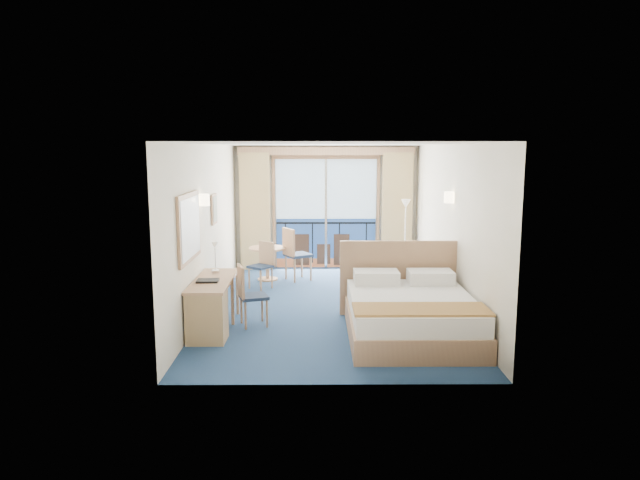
{
  "coord_description": "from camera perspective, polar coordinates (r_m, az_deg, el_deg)",
  "views": [
    {
      "loc": [
        -0.21,
        -9.32,
        2.62
      ],
      "look_at": [
        -0.15,
        0.2,
        1.1
      ],
      "focal_mm": 32.0,
      "sensor_mm": 36.0,
      "label": 1
    }
  ],
  "objects": [
    {
      "name": "floor",
      "position": [
        9.68,
        0.91,
        -6.62
      ],
      "size": [
        6.5,
        6.5,
        0.0
      ],
      "primitive_type": "plane",
      "color": "navy",
      "rests_on": "ground"
    },
    {
      "name": "room_walls",
      "position": [
        9.36,
        0.94,
        3.92
      ],
      "size": [
        4.04,
        6.54,
        2.72
      ],
      "color": "silver",
      "rests_on": "ground"
    },
    {
      "name": "balcony_door",
      "position": [
        12.63,
        0.57,
        2.36
      ],
      "size": [
        2.36,
        0.03,
        2.52
      ],
      "color": "navy",
      "rests_on": "room_walls"
    },
    {
      "name": "curtain_left",
      "position": [
        12.54,
        -6.5,
        2.86
      ],
      "size": [
        0.65,
        0.22,
        2.55
      ],
      "primitive_type": "cube",
      "color": "tan",
      "rests_on": "room_walls"
    },
    {
      "name": "curtain_right",
      "position": [
        12.59,
        7.69,
        2.86
      ],
      "size": [
        0.65,
        0.22,
        2.55
      ],
      "primitive_type": "cube",
      "color": "tan",
      "rests_on": "room_walls"
    },
    {
      "name": "pelmet",
      "position": [
        12.42,
        0.62,
        8.89
      ],
      "size": [
        3.8,
        0.25,
        0.18
      ],
      "primitive_type": "cube",
      "color": "tan",
      "rests_on": "room_walls"
    },
    {
      "name": "mirror",
      "position": [
        8.09,
        -12.93,
        1.25
      ],
      "size": [
        0.05,
        1.25,
        0.95
      ],
      "color": "tan",
      "rests_on": "room_walls"
    },
    {
      "name": "wall_print",
      "position": [
        9.98,
        -10.53,
        3.06
      ],
      "size": [
        0.04,
        0.42,
        0.52
      ],
      "color": "tan",
      "rests_on": "room_walls"
    },
    {
      "name": "sconce_left",
      "position": [
        8.92,
        -11.56,
        3.95
      ],
      "size": [
        0.18,
        0.18,
        0.18
      ],
      "primitive_type": "cylinder",
      "color": "#FFE5B2",
      "rests_on": "room_walls"
    },
    {
      "name": "sconce_right",
      "position": [
        9.45,
        12.83,
        4.18
      ],
      "size": [
        0.18,
        0.18,
        0.18
      ],
      "primitive_type": "cylinder",
      "color": "#FFE5B2",
      "rests_on": "room_walls"
    },
    {
      "name": "bed",
      "position": [
        8.21,
        8.99,
        -7.19
      ],
      "size": [
        1.9,
        2.26,
        1.2
      ],
      "color": "tan",
      "rests_on": "ground"
    },
    {
      "name": "nightstand",
      "position": [
        9.89,
        11.14,
        -4.67
      ],
      "size": [
        0.45,
        0.43,
        0.59
      ],
      "primitive_type": "cube",
      "color": "tan",
      "rests_on": "ground"
    },
    {
      "name": "phone",
      "position": [
        9.84,
        11.28,
        -2.71
      ],
      "size": [
        0.23,
        0.2,
        0.09
      ],
      "primitive_type": "cube",
      "rotation": [
        0.0,
        0.0,
        -0.22
      ],
      "color": "silver",
      "rests_on": "nightstand"
    },
    {
      "name": "armchair",
      "position": [
        11.02,
        7.77,
        -3.0
      ],
      "size": [
        1.0,
        1.0,
        0.66
      ],
      "primitive_type": "imported",
      "rotation": [
        0.0,
        0.0,
        4.07
      ],
      "color": "#4B4E5B",
      "rests_on": "ground"
    },
    {
      "name": "floor_lamp",
      "position": [
        12.2,
        8.55,
        2.26
      ],
      "size": [
        0.22,
        0.22,
        1.57
      ],
      "color": "silver",
      "rests_on": "ground"
    },
    {
      "name": "desk",
      "position": [
        8.13,
        -11.1,
        -6.85
      ],
      "size": [
        0.55,
        1.59,
        0.74
      ],
      "color": "tan",
      "rests_on": "ground"
    },
    {
      "name": "desk_chair",
      "position": [
        8.56,
        -7.18,
        -5.17
      ],
      "size": [
        0.51,
        0.5,
        0.93
      ],
      "rotation": [
        0.0,
        0.0,
        1.89
      ],
      "color": "#1D2B44",
      "rests_on": "ground"
    },
    {
      "name": "folder",
      "position": [
        8.32,
        -11.17,
        -4.01
      ],
      "size": [
        0.32,
        0.24,
        0.03
      ],
      "primitive_type": "cube",
      "rotation": [
        0.0,
        0.0,
        0.04
      ],
      "color": "black",
      "rests_on": "desk"
    },
    {
      "name": "desk_lamp",
      "position": [
        8.85,
        -10.46,
        -1.04
      ],
      "size": [
        0.12,
        0.12,
        0.46
      ],
      "color": "silver",
      "rests_on": "desk"
    },
    {
      "name": "round_table",
      "position": [
        11.53,
        -5.28,
        -1.52
      ],
      "size": [
        0.74,
        0.74,
        0.67
      ],
      "color": "tan",
      "rests_on": "ground"
    },
    {
      "name": "table_chair_a",
      "position": [
        11.43,
        -2.6,
        -1.11
      ],
      "size": [
        0.64,
        0.63,
        1.07
      ],
      "rotation": [
        0.0,
        0.0,
        2.11
      ],
      "color": "#1D2B44",
      "rests_on": "ground"
    },
    {
      "name": "table_chair_b",
      "position": [
        10.89,
        -5.71,
        -2.22
      ],
      "size": [
        0.53,
        0.54,
        0.88
      ],
      "rotation": [
        0.0,
        0.0,
        -0.66
      ],
      "color": "#1D2B44",
      "rests_on": "ground"
    }
  ]
}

